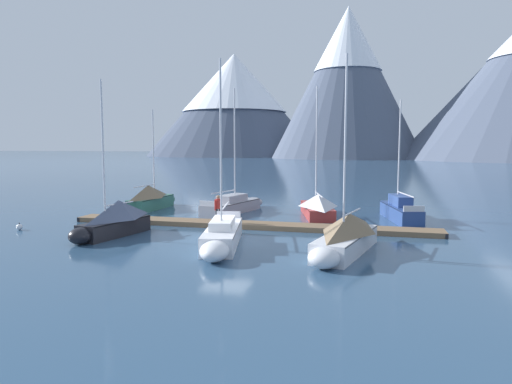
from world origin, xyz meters
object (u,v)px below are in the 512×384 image
sailboat_outer_slip (346,235)px  sailboat_end_of_dock (399,210)px  sailboat_nearest_berth (152,198)px  sailboat_mid_dock_starboard (222,236)px  person_on_dock (218,207)px  sailboat_mid_dock_port (235,205)px  mooring_buoy_channel_marker (19,227)px  sailboat_second_berth (114,219)px  sailboat_far_berth (317,205)px

sailboat_outer_slip → sailboat_end_of_dock: 11.27m
sailboat_nearest_berth → sailboat_outer_slip: size_ratio=0.86×
sailboat_nearest_berth → sailboat_end_of_dock: sailboat_end_of_dock is taller
sailboat_mid_dock_starboard → person_on_dock: size_ratio=5.42×
sailboat_outer_slip → person_on_dock: 9.47m
sailboat_end_of_dock → sailboat_mid_dock_port: bearing=177.7°
sailboat_end_of_dock → person_on_dock: bearing=-150.8°
mooring_buoy_channel_marker → sailboat_nearest_berth: bearing=72.2°
sailboat_mid_dock_port → sailboat_outer_slip: size_ratio=1.02×
sailboat_mid_dock_port → sailboat_outer_slip: (9.13, -11.41, 0.32)m
mooring_buoy_channel_marker → sailboat_second_berth: bearing=-0.9°
sailboat_end_of_dock → person_on_dock: size_ratio=4.80×
mooring_buoy_channel_marker → sailboat_mid_dock_starboard: bearing=-5.1°
sailboat_mid_dock_port → sailboat_end_of_dock: size_ratio=1.14×
person_on_dock → mooring_buoy_channel_marker: 11.91m
sailboat_second_berth → sailboat_far_berth: (9.89, 10.34, -0.17)m
sailboat_nearest_berth → sailboat_mid_dock_starboard: (9.96, -11.40, -0.35)m
sailboat_outer_slip → sailboat_mid_dock_port: bearing=128.7°
sailboat_nearest_berth → sailboat_mid_dock_starboard: 15.14m
sailboat_mid_dock_starboard → sailboat_far_berth: size_ratio=0.99×
sailboat_second_berth → sailboat_outer_slip: sailboat_outer_slip is taller
person_on_dock → sailboat_far_berth: bearing=49.7°
sailboat_nearest_berth → person_on_dock: sailboat_nearest_berth is taller
sailboat_nearest_berth → sailboat_mid_dock_port: size_ratio=0.84×
person_on_dock → mooring_buoy_channel_marker: bearing=-159.9°
sailboat_mid_dock_starboard → sailboat_outer_slip: size_ratio=1.01×
sailboat_mid_dock_port → sailboat_outer_slip: bearing=-51.3°
sailboat_mid_dock_starboard → sailboat_outer_slip: 6.04m
sailboat_end_of_dock → sailboat_mid_dock_starboard: bearing=-127.8°
sailboat_mid_dock_starboard → person_on_dock: bearing=111.7°
sailboat_second_berth → sailboat_mid_dock_starboard: bearing=-9.1°
sailboat_end_of_dock → sailboat_nearest_berth: bearing=179.8°
sailboat_far_berth → person_on_dock: 8.11m
sailboat_mid_dock_starboard → person_on_dock: 5.70m
sailboat_outer_slip → sailboat_far_berth: bearing=104.6°
sailboat_second_berth → sailboat_end_of_dock: sailboat_second_berth is taller
sailboat_far_berth → person_on_dock: size_ratio=5.47×
sailboat_mid_dock_port → sailboat_mid_dock_starboard: bearing=-75.2°
sailboat_second_berth → sailboat_outer_slip: size_ratio=0.94×
sailboat_mid_dock_port → mooring_buoy_channel_marker: (-10.13, -10.63, -0.38)m
sailboat_nearest_berth → mooring_buoy_channel_marker: (-3.28, -10.22, -0.75)m
sailboat_second_berth → person_on_dock: (4.65, 4.17, 0.32)m
sailboat_second_berth → sailboat_end_of_dock: size_ratio=1.05×
sailboat_outer_slip → person_on_dock: bearing=149.1°
sailboat_outer_slip → person_on_dock: (-8.12, 4.86, 0.38)m
sailboat_mid_dock_port → sailboat_far_berth: size_ratio=1.00×
sailboat_mid_dock_starboard → sailboat_end_of_dock: 14.33m
sailboat_outer_slip → sailboat_mid_dock_starboard: bearing=-176.2°
sailboat_nearest_berth → sailboat_second_berth: bearing=-72.7°
sailboat_nearest_berth → sailboat_mid_dock_port: bearing=3.4°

